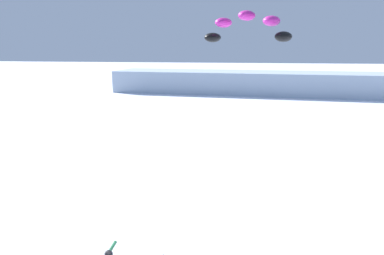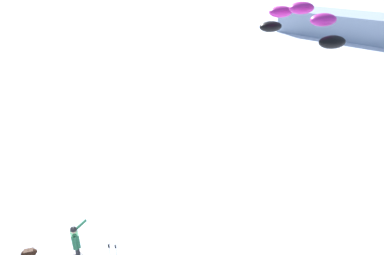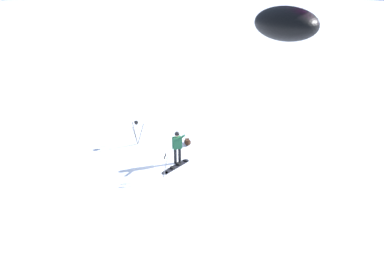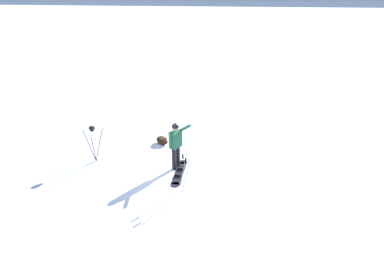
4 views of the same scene
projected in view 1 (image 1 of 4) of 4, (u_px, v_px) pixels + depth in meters
The scene contains 2 objects.
traction_kite at pixel (246, 27), 16.59m from camera, with size 4.19×2.62×1.37m.
distant_ridge at pixel (254, 83), 56.48m from camera, with size 43.55×12.19×3.27m.
Camera 1 is at (-3.14, 8.07, 7.19)m, focal length 34.78 mm.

